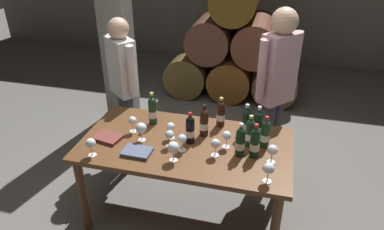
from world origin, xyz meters
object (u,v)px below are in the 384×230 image
(wine_bottle_1, at_px, (204,122))
(wine_bottle_2, at_px, (250,133))
(wine_bottle_6, at_px, (255,143))
(wine_bottle_9, at_px, (221,114))
(wine_glass_0, at_px, (133,121))
(wine_glass_3, at_px, (141,128))
(wine_glass_9, at_px, (91,144))
(wine_glass_4, at_px, (171,127))
(wine_glass_5, at_px, (272,150))
(wine_bottle_0, at_px, (258,126))
(wine_bottle_3, at_px, (153,110))
(wine_bottle_5, at_px, (190,129))
(leather_ledger, at_px, (108,137))
(wine_bottle_7, at_px, (240,142))
(wine_glass_10, at_px, (170,135))
(sommelier_presenting, at_px, (277,82))
(wine_bottle_4, at_px, (246,122))
(wine_glass_6, at_px, (227,136))
(wine_glass_7, at_px, (182,139))
(tasting_notebook, at_px, (137,152))
(wine_bottle_8, at_px, (265,134))
(taster_seated_left, at_px, (123,79))
(wine_glass_8, at_px, (173,148))
(dining_table, at_px, (186,152))
(wine_glass_2, at_px, (215,144))

(wine_bottle_1, distance_m, wine_bottle_2, 0.39)
(wine_bottle_6, xyz_separation_m, wine_bottle_9, (-0.33, 0.39, -0.00))
(wine_glass_0, height_order, wine_glass_3, wine_glass_3)
(wine_glass_3, xyz_separation_m, wine_glass_9, (-0.29, -0.29, -0.01))
(wine_glass_4, bearing_deg, wine_glass_5, -9.32)
(wine_bottle_0, distance_m, wine_glass_0, 1.04)
(wine_bottle_3, relative_size, wine_bottle_5, 1.11)
(wine_glass_3, relative_size, leather_ledger, 0.74)
(wine_bottle_0, distance_m, wine_bottle_7, 0.28)
(wine_glass_10, xyz_separation_m, sommelier_presenting, (0.77, 0.83, 0.18))
(wine_bottle_3, relative_size, wine_glass_10, 2.10)
(wine_bottle_4, height_order, leather_ledger, wine_bottle_4)
(wine_bottle_0, height_order, wine_bottle_1, wine_bottle_0)
(wine_bottle_1, height_order, wine_glass_6, wine_bottle_1)
(sommelier_presenting, bearing_deg, wine_glass_7, -127.43)
(wine_bottle_5, xyz_separation_m, wine_glass_9, (-0.68, -0.37, -0.01))
(wine_bottle_0, bearing_deg, wine_glass_7, -151.04)
(wine_glass_4, bearing_deg, tasting_notebook, -124.69)
(wine_glass_3, xyz_separation_m, tasting_notebook, (0.03, -0.18, -0.10))
(wine_glass_0, bearing_deg, wine_bottle_9, 22.07)
(wine_bottle_8, relative_size, wine_glass_9, 1.79)
(wine_glass_0, distance_m, taster_seated_left, 0.76)
(wine_bottle_7, xyz_separation_m, wine_glass_4, (-0.58, 0.10, -0.02))
(wine_bottle_2, bearing_deg, sommelier_presenting, 76.55)
(wine_bottle_3, height_order, sommelier_presenting, sommelier_presenting)
(wine_glass_7, distance_m, wine_glass_8, 0.15)
(wine_bottle_0, distance_m, wine_bottle_9, 0.36)
(wine_glass_6, bearing_deg, wine_glass_5, -18.05)
(wine_glass_0, xyz_separation_m, wine_glass_6, (0.80, -0.04, 0.00))
(wine_bottle_0, xyz_separation_m, tasting_notebook, (-0.88, -0.43, -0.12))
(wine_bottle_4, height_order, wine_glass_10, wine_bottle_4)
(wine_bottle_8, xyz_separation_m, taster_seated_left, (-1.46, 0.61, 0.04))
(wine_glass_10, bearing_deg, wine_bottle_2, 15.24)
(wine_bottle_0, xyz_separation_m, wine_glass_4, (-0.69, -0.16, -0.03))
(tasting_notebook, bearing_deg, wine_bottle_7, 14.13)
(dining_table, distance_m, wine_glass_2, 0.35)
(wine_glass_10, height_order, leather_ledger, wine_glass_10)
(wine_bottle_2, distance_m, wine_glass_0, 0.98)
(wine_glass_7, bearing_deg, wine_glass_0, 160.75)
(wine_bottle_5, xyz_separation_m, sommelier_presenting, (0.63, 0.73, 0.16))
(wine_bottle_4, relative_size, wine_glass_5, 1.91)
(wine_glass_0, bearing_deg, wine_bottle_4, 10.92)
(dining_table, distance_m, wine_bottle_6, 0.59)
(wine_glass_6, bearing_deg, tasting_notebook, -158.71)
(wine_bottle_2, bearing_deg, wine_bottle_3, 170.82)
(wine_glass_6, height_order, wine_glass_7, same)
(wine_glass_2, distance_m, leather_ledger, 0.90)
(wine_bottle_9, height_order, wine_glass_7, wine_bottle_9)
(wine_bottle_2, xyz_separation_m, tasting_notebook, (-0.83, -0.32, -0.11))
(wine_glass_4, bearing_deg, wine_bottle_2, 4.58)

